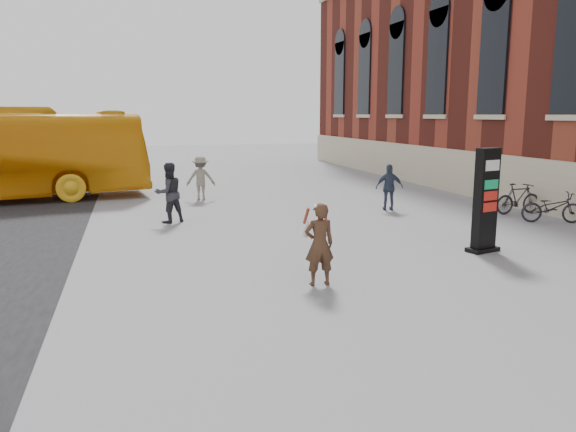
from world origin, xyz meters
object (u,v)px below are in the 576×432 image
object	(u,v)px
bike_7	(518,199)
woman	(319,243)
pedestrian_a	(169,193)
pedestrian_b	(201,178)
pedestrian_c	(389,187)
bike_6	(552,207)
info_pylon	(486,201)

from	to	relation	value
bike_7	woman	bearing A→B (deg)	120.21
pedestrian_a	woman	bearing A→B (deg)	85.26
pedestrian_a	bike_7	xyz separation A→B (m)	(11.20, -1.59, -0.40)
pedestrian_b	bike_7	world-z (taller)	pedestrian_b
pedestrian_c	bike_7	distance (m)	4.21
pedestrian_b	bike_6	bearing A→B (deg)	151.39
info_pylon	pedestrian_b	bearing A→B (deg)	104.00
pedestrian_a	pedestrian_b	bearing A→B (deg)	-131.55
pedestrian_a	pedestrian_c	xyz separation A→B (m)	(7.42, 0.25, -0.12)
info_pylon	pedestrian_c	world-z (taller)	info_pylon
pedestrian_a	pedestrian_c	world-z (taller)	pedestrian_a
pedestrian_c	bike_7	world-z (taller)	pedestrian_c
pedestrian_c	info_pylon	bearing A→B (deg)	102.06
woman	pedestrian_a	world-z (taller)	pedestrian_a
pedestrian_a	pedestrian_c	size ratio (longest dim) A/B	1.16
woman	pedestrian_a	bearing A→B (deg)	-71.22
pedestrian_a	bike_6	world-z (taller)	pedestrian_a
pedestrian_b	pedestrian_a	bearing A→B (deg)	80.20
woman	pedestrian_c	world-z (taller)	woman
woman	pedestrian_b	bearing A→B (deg)	-84.91
pedestrian_c	bike_6	distance (m)	5.10
pedestrian_b	info_pylon	bearing A→B (deg)	127.72
pedestrian_b	bike_7	xyz separation A→B (m)	(9.71, -5.93, -0.33)
pedestrian_c	bike_6	size ratio (longest dim) A/B	0.88
woman	pedestrian_b	xyz separation A→B (m)	(-0.86, 11.59, 0.02)
woman	bike_6	bearing A→B (deg)	-154.37
pedestrian_c	pedestrian_b	bearing A→B (deg)	-18.56
woman	pedestrian_c	bearing A→B (deg)	-123.27
woman	pedestrian_c	xyz separation A→B (m)	(5.08, 7.50, -0.03)
pedestrian_a	info_pylon	bearing A→B (deg)	117.88
info_pylon	bike_7	xyz separation A→B (m)	(4.19, 4.18, -0.72)
woman	pedestrian_a	size ratio (longest dim) A/B	0.88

